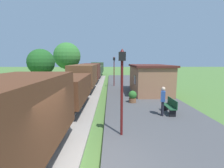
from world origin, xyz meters
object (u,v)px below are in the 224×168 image
at_px(bench_near_hut, 170,106).
at_px(lamp_post_far, 114,66).
at_px(freight_train, 88,75).
at_px(lamp_post_near, 122,77).
at_px(person_waiting, 163,100).
at_px(potted_planter, 133,96).
at_px(station_hut, 149,79).
at_px(tree_trackside_far, 41,62).
at_px(tree_field_left, 67,56).

xyz_separation_m(bench_near_hut, lamp_post_far, (-3.17, 10.56, 2.08)).
distance_m(freight_train, lamp_post_near, 14.67).
height_order(person_waiting, potted_planter, person_waiting).
bearing_deg(lamp_post_near, person_waiting, 43.16).
distance_m(station_hut, bench_near_hut, 6.38).
bearing_deg(person_waiting, lamp_post_near, 60.57).
bearing_deg(bench_near_hut, tree_trackside_far, 143.82).
xyz_separation_m(freight_train, lamp_post_far, (3.39, -0.88, 1.20)).
xyz_separation_m(freight_train, tree_trackside_far, (-4.61, -3.27, 1.64)).
bearing_deg(potted_planter, bench_near_hut, -52.93).
relative_size(bench_near_hut, tree_trackside_far, 0.32).
height_order(person_waiting, lamp_post_far, lamp_post_far).
xyz_separation_m(freight_train, potted_planter, (4.62, -8.88, -0.88)).
bearing_deg(tree_field_left, potted_planter, -57.61).
bearing_deg(tree_field_left, person_waiting, -58.92).
height_order(person_waiting, tree_field_left, tree_field_left).
bearing_deg(potted_planter, person_waiting, -65.33).
xyz_separation_m(person_waiting, lamp_post_near, (-2.58, -2.42, 1.62)).
bearing_deg(person_waiting, tree_field_left, -41.51).
distance_m(person_waiting, tree_trackside_far, 13.75).
xyz_separation_m(potted_planter, tree_trackside_far, (-9.23, 5.60, 2.52)).
xyz_separation_m(lamp_post_far, tree_trackside_far, (-8.00, -2.39, 0.44)).
height_order(potted_planter, tree_field_left, tree_field_left).
bearing_deg(freight_train, potted_planter, -62.50).
height_order(person_waiting, lamp_post_near, lamp_post_near).
relative_size(lamp_post_near, tree_field_left, 0.60).
height_order(station_hut, tree_field_left, tree_field_left).
relative_size(lamp_post_near, tree_trackside_far, 0.79).
bearing_deg(person_waiting, potted_planter, -47.92).
xyz_separation_m(freight_train, tree_field_left, (-3.80, 4.39, 2.53)).
distance_m(bench_near_hut, potted_planter, 3.22).
height_order(station_hut, lamp_post_far, lamp_post_far).
relative_size(station_hut, potted_planter, 6.33).
xyz_separation_m(station_hut, lamp_post_far, (-3.41, 4.26, 1.15)).
relative_size(person_waiting, lamp_post_far, 0.46).
bearing_deg(lamp_post_near, tree_field_left, 111.11).
xyz_separation_m(freight_train, person_waiting, (5.97, -11.81, -0.41)).
relative_size(station_hut, lamp_post_far, 1.57).
distance_m(station_hut, tree_field_left, 14.47).
height_order(station_hut, person_waiting, station_hut).
relative_size(bench_near_hut, potted_planter, 1.64).
distance_m(station_hut, lamp_post_far, 5.57).
bearing_deg(bench_near_hut, potted_planter, 127.07).
relative_size(person_waiting, potted_planter, 1.87).
bearing_deg(tree_field_left, bench_near_hut, -56.81).
bearing_deg(tree_field_left, tree_trackside_far, -96.05).
distance_m(station_hut, lamp_post_near, 9.77).
bearing_deg(freight_train, tree_field_left, 130.86).
bearing_deg(bench_near_hut, person_waiting, -148.46).
xyz_separation_m(freight_train, bench_near_hut, (6.56, -11.44, -0.88)).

